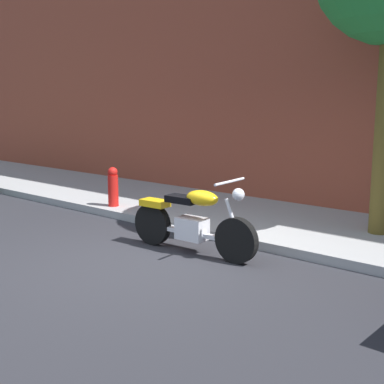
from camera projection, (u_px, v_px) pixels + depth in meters
ground_plane at (153, 262)px, 7.12m from camera, size 60.00×60.00×0.00m
sidewalk at (263, 220)px, 9.24m from camera, size 24.07×2.84×0.14m
motorcycle at (192, 222)px, 7.47m from camera, size 2.15×0.70×1.13m
fire_hydrant at (113, 190)px, 10.04m from camera, size 0.20×0.20×0.91m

